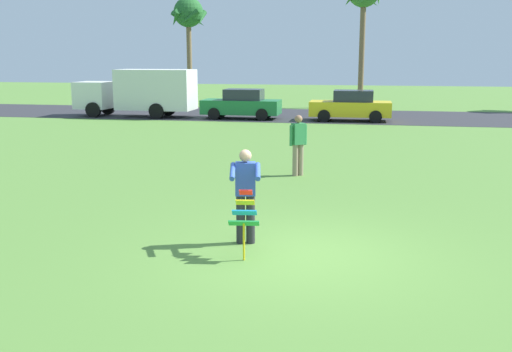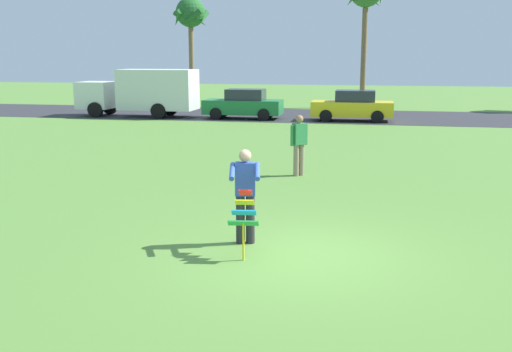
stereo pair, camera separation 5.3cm
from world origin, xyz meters
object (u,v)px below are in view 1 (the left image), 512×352
at_px(kite_held, 244,215).
at_px(person_walker_near, 298,143).
at_px(palm_tree_left_near, 188,16).
at_px(parked_car_green, 242,104).
at_px(person_kite_flyer, 245,193).
at_px(parked_car_yellow, 351,106).
at_px(parked_truck_white_box, 142,91).

bearing_deg(kite_held, person_walker_near, 89.60).
bearing_deg(palm_tree_left_near, parked_car_green, -59.36).
height_order(parked_car_green, palm_tree_left_near, palm_tree_left_near).
xyz_separation_m(kite_held, palm_tree_left_near, (-10.90, 32.16, 5.35)).
distance_m(person_kite_flyer, parked_car_yellow, 21.19).
relative_size(person_kite_flyer, parked_truck_white_box, 0.26).
xyz_separation_m(person_kite_flyer, kite_held, (0.14, -0.73, -0.21)).
height_order(person_kite_flyer, person_walker_near, same).
bearing_deg(parked_car_yellow, person_kite_flyer, -93.18).
distance_m(parked_truck_white_box, parked_car_green, 5.72).
distance_m(person_kite_flyer, parked_car_green, 21.66).
distance_m(kite_held, palm_tree_left_near, 34.38).
height_order(kite_held, parked_car_yellow, parked_car_yellow).
relative_size(kite_held, parked_car_yellow, 0.26).
bearing_deg(parked_car_yellow, parked_truck_white_box, -180.00).
distance_m(kite_held, person_walker_near, 7.08).
bearing_deg(person_walker_near, kite_held, -90.40).
distance_m(parked_truck_white_box, palm_tree_left_near, 11.31).
relative_size(parked_car_green, person_walker_near, 2.44).
xyz_separation_m(parked_car_green, palm_tree_left_near, (-6.09, 10.28, 5.33)).
distance_m(person_kite_flyer, kite_held, 0.77).
xyz_separation_m(parked_truck_white_box, palm_tree_left_near, (-0.40, 10.28, 4.69)).
height_order(person_kite_flyer, palm_tree_left_near, palm_tree_left_near).
relative_size(person_kite_flyer, kite_held, 1.55).
bearing_deg(palm_tree_left_near, kite_held, -71.28).
height_order(kite_held, parked_truck_white_box, parked_truck_white_box).
distance_m(parked_car_green, parked_car_yellow, 5.84).
distance_m(parked_car_yellow, palm_tree_left_near, 16.63).
relative_size(kite_held, person_walker_near, 0.64).
bearing_deg(parked_truck_white_box, parked_car_green, -0.01).
distance_m(parked_car_green, palm_tree_left_near, 13.09).
height_order(kite_held, palm_tree_left_near, palm_tree_left_near).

